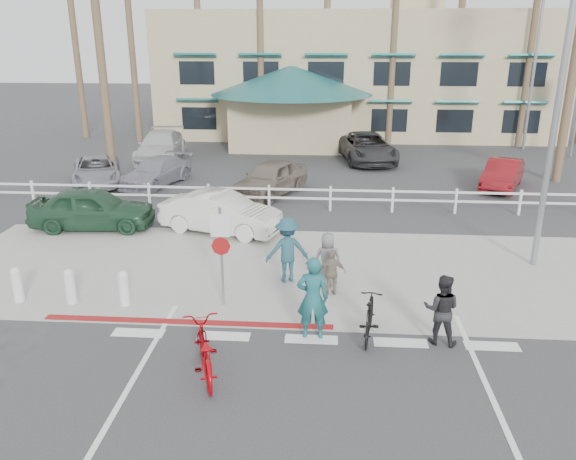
# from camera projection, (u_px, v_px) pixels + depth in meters

# --- Properties ---
(ground) EXTENTS (140.00, 140.00, 0.00)m
(ground) POSITION_uv_depth(u_px,v_px,m) (310.00, 354.00, 12.12)
(ground) COLOR #333335
(bike_path) EXTENTS (12.00, 16.00, 0.01)m
(bike_path) POSITION_uv_depth(u_px,v_px,m) (306.00, 413.00, 10.24)
(bike_path) COLOR #333335
(bike_path) RESTS_ON ground
(sidewalk_plaza) EXTENTS (22.00, 7.00, 0.01)m
(sidewalk_plaza) POSITION_uv_depth(u_px,v_px,m) (316.00, 271.00, 16.36)
(sidewalk_plaza) COLOR gray
(sidewalk_plaza) RESTS_ON ground
(cross_street) EXTENTS (40.00, 5.00, 0.01)m
(cross_street) POSITION_uv_depth(u_px,v_px,m) (319.00, 227.00, 20.13)
(cross_street) COLOR #333335
(cross_street) RESTS_ON ground
(parking_lot) EXTENTS (50.00, 16.00, 0.01)m
(parking_lot) POSITION_uv_depth(u_px,v_px,m) (323.00, 168.00, 29.08)
(parking_lot) COLOR #333335
(parking_lot) RESTS_ON ground
(curb_red) EXTENTS (7.00, 0.25, 0.02)m
(curb_red) POSITION_uv_depth(u_px,v_px,m) (187.00, 322.00, 13.46)
(curb_red) COLOR maroon
(curb_red) RESTS_ON ground
(rail_fence) EXTENTS (29.40, 0.16, 1.00)m
(rail_fence) POSITION_uv_depth(u_px,v_px,m) (333.00, 199.00, 21.81)
(rail_fence) COLOR silver
(rail_fence) RESTS_ON ground
(building) EXTENTS (28.00, 16.00, 11.30)m
(building) POSITION_uv_depth(u_px,v_px,m) (356.00, 48.00, 39.33)
(building) COLOR tan
(building) RESTS_ON ground
(sign_post) EXTENTS (0.50, 0.10, 2.90)m
(sign_post) POSITION_uv_depth(u_px,v_px,m) (221.00, 252.00, 13.88)
(sign_post) COLOR gray
(sign_post) RESTS_ON ground
(bollard_0) EXTENTS (0.26, 0.26, 0.95)m
(bollard_0) POSITION_uv_depth(u_px,v_px,m) (124.00, 288.00, 14.18)
(bollard_0) COLOR silver
(bollard_0) RESTS_ON ground
(bollard_1) EXTENTS (0.26, 0.26, 0.95)m
(bollard_1) POSITION_uv_depth(u_px,v_px,m) (70.00, 286.00, 14.28)
(bollard_1) COLOR silver
(bollard_1) RESTS_ON ground
(bollard_2) EXTENTS (0.26, 0.26, 0.95)m
(bollard_2) POSITION_uv_depth(u_px,v_px,m) (17.00, 285.00, 14.38)
(bollard_2) COLOR silver
(bollard_2) RESTS_ON ground
(streetlight_0) EXTENTS (0.60, 2.00, 9.00)m
(streetlight_0) POSITION_uv_depth(u_px,v_px,m) (556.00, 113.00, 15.37)
(streetlight_0) COLOR gray
(streetlight_0) RESTS_ON ground
(streetlight_1) EXTENTS (0.60, 2.00, 9.50)m
(streetlight_1) POSITION_uv_depth(u_px,v_px,m) (534.00, 68.00, 32.34)
(streetlight_1) COLOR gray
(streetlight_1) RESTS_ON ground
(palm_0) EXTENTS (4.00, 4.00, 15.00)m
(palm_0) POSITION_uv_depth(u_px,v_px,m) (72.00, 19.00, 35.25)
(palm_0) COLOR #205321
(palm_0) RESTS_ON ground
(palm_1) EXTENTS (4.00, 4.00, 13.00)m
(palm_1) POSITION_uv_depth(u_px,v_px,m) (131.00, 35.00, 34.36)
(palm_1) COLOR #205321
(palm_1) RESTS_ON ground
(palm_2) EXTENTS (4.00, 4.00, 16.00)m
(palm_2) POSITION_uv_depth(u_px,v_px,m) (197.00, 10.00, 34.53)
(palm_2) COLOR #205321
(palm_2) RESTS_ON ground
(palm_3) EXTENTS (4.00, 4.00, 14.00)m
(palm_3) POSITION_uv_depth(u_px,v_px,m) (260.00, 27.00, 33.64)
(palm_3) COLOR #205321
(palm_3) RESTS_ON ground
(palm_4) EXTENTS (4.00, 4.00, 15.00)m
(palm_4) POSITION_uv_depth(u_px,v_px,m) (327.00, 18.00, 34.15)
(palm_4) COLOR #205321
(palm_4) RESTS_ON ground
(palm_5) EXTENTS (4.00, 4.00, 13.00)m
(palm_5) POSITION_uv_depth(u_px,v_px,m) (394.00, 35.00, 33.26)
(palm_5) COLOR #205321
(palm_5) RESTS_ON ground
(palm_6) EXTENTS (4.00, 4.00, 17.00)m
(palm_6) POSITION_uv_depth(u_px,v_px,m) (463.00, 0.00, 33.26)
(palm_6) COLOR #205321
(palm_6) RESTS_ON ground
(palm_7) EXTENTS (4.00, 4.00, 14.00)m
(palm_7) POSITION_uv_depth(u_px,v_px,m) (534.00, 26.00, 32.54)
(palm_7) COLOR #205321
(palm_7) RESTS_ON ground
(palm_10) EXTENTS (4.00, 4.00, 12.00)m
(palm_10) POSITION_uv_depth(u_px,v_px,m) (100.00, 48.00, 24.97)
(palm_10) COLOR #205321
(palm_10) RESTS_ON ground
(bike_red) EXTENTS (1.33, 2.18, 1.08)m
(bike_red) POSITION_uv_depth(u_px,v_px,m) (204.00, 351.00, 11.24)
(bike_red) COLOR #9F0309
(bike_red) RESTS_ON ground
(rider_red) EXTENTS (0.74, 0.50, 1.96)m
(rider_red) POSITION_uv_depth(u_px,v_px,m) (313.00, 298.00, 12.50)
(rider_red) COLOR #1A595D
(rider_red) RESTS_ON ground
(bike_black) EXTENTS (0.73, 1.74, 1.02)m
(bike_black) POSITION_uv_depth(u_px,v_px,m) (370.00, 318.00, 12.62)
(bike_black) COLOR black
(bike_black) RESTS_ON ground
(rider_black) EXTENTS (0.93, 0.81, 1.64)m
(rider_black) POSITION_uv_depth(u_px,v_px,m) (442.00, 309.00, 12.33)
(rider_black) COLOR black
(rider_black) RESTS_ON ground
(pedestrian_a) EXTENTS (1.33, 0.97, 1.85)m
(pedestrian_a) POSITION_uv_depth(u_px,v_px,m) (287.00, 250.00, 15.45)
(pedestrian_a) COLOR #204959
(pedestrian_a) RESTS_ON ground
(pedestrian_child) EXTENTS (0.78, 0.42, 1.26)m
(pedestrian_child) POSITION_uv_depth(u_px,v_px,m) (332.00, 273.00, 14.71)
(pedestrian_child) COLOR gray
(pedestrian_child) RESTS_ON ground
(pedestrian_b) EXTENTS (0.79, 0.56, 1.52)m
(pedestrian_b) POSITION_uv_depth(u_px,v_px,m) (328.00, 260.00, 15.21)
(pedestrian_b) COLOR slate
(pedestrian_b) RESTS_ON ground
(car_white_sedan) EXTENTS (4.51, 2.69, 1.40)m
(car_white_sedan) POSITION_uv_depth(u_px,v_px,m) (221.00, 213.00, 19.42)
(car_white_sedan) COLOR silver
(car_white_sedan) RESTS_ON ground
(car_red_compact) EXTENTS (4.41, 2.01, 1.47)m
(car_red_compact) POSITION_uv_depth(u_px,v_px,m) (92.00, 208.00, 19.80)
(car_red_compact) COLOR #21472E
(car_red_compact) RESTS_ON ground
(lot_car_0) EXTENTS (3.57, 4.93, 1.25)m
(lot_car_0) POSITION_uv_depth(u_px,v_px,m) (97.00, 171.00, 25.83)
(lot_car_0) COLOR gray
(lot_car_0) RESTS_ON ground
(lot_car_1) EXTENTS (2.91, 4.52, 1.22)m
(lot_car_1) POSITION_uv_depth(u_px,v_px,m) (156.00, 172.00, 25.64)
(lot_car_1) COLOR gray
(lot_car_1) RESTS_ON ground
(lot_car_2) EXTENTS (3.37, 4.66, 1.47)m
(lot_car_2) POSITION_uv_depth(u_px,v_px,m) (270.00, 178.00, 23.98)
(lot_car_2) COLOR #736759
(lot_car_2) RESTS_ON ground
(lot_car_3) EXTENTS (2.85, 4.11, 1.28)m
(lot_car_3) POSITION_uv_depth(u_px,v_px,m) (502.00, 174.00, 25.05)
(lot_car_3) COLOR maroon
(lot_car_3) RESTS_ON ground
(lot_car_4) EXTENTS (2.69, 5.53, 1.55)m
(lot_car_4) POSITION_uv_depth(u_px,v_px,m) (161.00, 146.00, 30.62)
(lot_car_4) COLOR beige
(lot_car_4) RESTS_ON ground
(lot_car_5) EXTENTS (3.40, 5.83, 1.53)m
(lot_car_5) POSITION_uv_depth(u_px,v_px,m) (367.00, 147.00, 30.41)
(lot_car_5) COLOR #2F2F32
(lot_car_5) RESTS_ON ground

